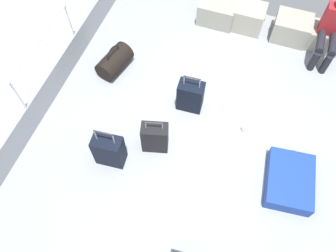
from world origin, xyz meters
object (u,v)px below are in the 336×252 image
at_px(cargo_crate_0, 217,11).
at_px(suitcase_1, 289,181).
at_px(cargo_crate_2, 292,28).
at_px(cargo_crate_3, 324,37).
at_px(duffel_bag, 115,61).
at_px(suitcase_0, 109,150).
at_px(passenger_seated, 332,28).
at_px(suitcase_2, 190,96).
at_px(suitcase_5, 155,137).
at_px(cargo_crate_1, 249,17).
at_px(paper_cup, 244,129).

height_order(cargo_crate_0, suitcase_1, cargo_crate_0).
xyz_separation_m(cargo_crate_2, cargo_crate_3, (0.53, -0.00, -0.02)).
bearing_deg(duffel_bag, suitcase_0, -68.31).
xyz_separation_m(passenger_seated, suitcase_2, (-1.67, -1.68, -0.29)).
distance_m(cargo_crate_2, suitcase_5, 2.99).
bearing_deg(cargo_crate_2, suitcase_5, -117.60).
xyz_separation_m(cargo_crate_1, cargo_crate_3, (1.24, -0.01, -0.03)).
height_order(cargo_crate_3, passenger_seated, passenger_seated).
height_order(cargo_crate_1, duffel_bag, duffel_bag).
bearing_deg(cargo_crate_1, paper_cup, -78.16).
distance_m(cargo_crate_2, passenger_seated, 0.66).
height_order(cargo_crate_0, suitcase_2, suitcase_2).
xyz_separation_m(suitcase_2, suitcase_5, (-0.24, -0.79, 0.00)).
relative_size(cargo_crate_1, suitcase_5, 0.82).
height_order(suitcase_0, suitcase_2, suitcase_0).
bearing_deg(suitcase_5, cargo_crate_0, 86.92).
height_order(cargo_crate_3, suitcase_2, suitcase_2).
relative_size(cargo_crate_1, duffel_bag, 0.83).
xyz_separation_m(cargo_crate_3, passenger_seated, (0.00, -0.18, 0.37)).
xyz_separation_m(cargo_crate_2, passenger_seated, (0.53, -0.18, 0.34)).
relative_size(suitcase_0, suitcase_5, 1.16).
distance_m(cargo_crate_0, cargo_crate_3, 1.77).
bearing_deg(cargo_crate_0, suitcase_2, -86.84).
height_order(cargo_crate_1, suitcase_0, suitcase_0).
xyz_separation_m(cargo_crate_2, duffel_bag, (-2.45, -1.57, -0.03)).
bearing_deg(cargo_crate_0, paper_cup, -64.36).
height_order(duffel_bag, paper_cup, duffel_bag).
xyz_separation_m(cargo_crate_3, suitcase_2, (-1.67, -1.86, 0.08)).
xyz_separation_m(cargo_crate_0, cargo_crate_2, (1.24, 0.02, 0.01)).
bearing_deg(cargo_crate_1, suitcase_0, -111.00).
relative_size(suitcase_0, suitcase_2, 1.09).
height_order(suitcase_0, suitcase_1, suitcase_0).
relative_size(cargo_crate_1, suitcase_1, 0.64).
bearing_deg(cargo_crate_2, cargo_crate_3, -0.46).
distance_m(passenger_seated, suitcase_5, 3.14).
bearing_deg(suitcase_5, passenger_seated, 52.20).
xyz_separation_m(passenger_seated, duffel_bag, (-2.98, -1.39, -0.38)).
relative_size(suitcase_0, duffel_bag, 1.19).
xyz_separation_m(cargo_crate_0, cargo_crate_3, (1.77, 0.01, -0.02)).
bearing_deg(duffel_bag, suitcase_1, -19.65).
bearing_deg(cargo_crate_2, paper_cup, -98.19).
height_order(cargo_crate_1, paper_cup, cargo_crate_1).
height_order(suitcase_1, suitcase_2, suitcase_2).
xyz_separation_m(cargo_crate_2, paper_cup, (-0.29, -2.01, -0.15)).
bearing_deg(suitcase_2, cargo_crate_3, 48.03).
xyz_separation_m(cargo_crate_0, suitcase_5, (-0.14, -2.63, 0.06)).
bearing_deg(suitcase_0, suitcase_2, 57.91).
bearing_deg(cargo_crate_2, cargo_crate_0, -179.15).
relative_size(suitcase_1, paper_cup, 8.27).
bearing_deg(suitcase_5, cargo_crate_2, 62.40).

